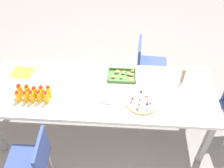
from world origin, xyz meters
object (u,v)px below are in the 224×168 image
at_px(juice_bottle_5, 20,90).
at_px(juice_bottle_9, 49,92).
at_px(juice_bottle_2, 32,97).
at_px(fruit_pizza, 142,102).
at_px(juice_bottle_3, 40,96).
at_px(juice_bottle_0, 18,96).
at_px(chair_near_left, 33,161).
at_px(juice_bottle_4, 47,97).
at_px(juice_bottle_7, 35,92).
at_px(party_table, 101,93).
at_px(napkin_stack, 77,103).
at_px(chair_far_right, 147,63).
at_px(paper_folder, 23,72).
at_px(cardboard_tube, 183,75).
at_px(juice_bottle_8, 42,92).
at_px(juice_bottle_1, 26,97).
at_px(juice_bottle_6, 28,91).
at_px(plate_stack, 108,97).
at_px(snack_tray, 123,76).

distance_m(juice_bottle_5, juice_bottle_9, 0.31).
height_order(juice_bottle_2, juice_bottle_9, juice_bottle_9).
xyz_separation_m(juice_bottle_5, fruit_pizza, (1.28, -0.03, -0.06)).
bearing_deg(juice_bottle_3, juice_bottle_0, -178.29).
distance_m(chair_near_left, juice_bottle_5, 0.74).
xyz_separation_m(juice_bottle_4, juice_bottle_7, (-0.14, 0.07, -0.01)).
bearing_deg(juice_bottle_2, juice_bottle_3, 7.49).
height_order(party_table, juice_bottle_3, juice_bottle_3).
relative_size(chair_near_left, napkin_stack, 5.53).
bearing_deg(chair_far_right, napkin_stack, -35.75).
bearing_deg(paper_folder, juice_bottle_2, -60.02).
distance_m(fruit_pizza, cardboard_tube, 0.58).
height_order(chair_near_left, cardboard_tube, cardboard_tube).
bearing_deg(juice_bottle_2, juice_bottle_8, 43.59).
distance_m(juice_bottle_5, juice_bottle_7, 0.16).
height_order(party_table, juice_bottle_1, juice_bottle_1).
relative_size(chair_far_right, juice_bottle_7, 6.23).
xyz_separation_m(juice_bottle_0, fruit_pizza, (1.27, 0.05, -0.05)).
bearing_deg(juice_bottle_5, juice_bottle_8, -0.50).
bearing_deg(juice_bottle_6, cardboard_tube, 11.28).
bearing_deg(juice_bottle_9, juice_bottle_8, -179.01).
bearing_deg(juice_bottle_6, juice_bottle_3, -26.61).
bearing_deg(juice_bottle_2, plate_stack, 7.40).
bearing_deg(paper_folder, juice_bottle_6, -62.47).
height_order(napkin_stack, paper_folder, napkin_stack).
relative_size(chair_far_right, juice_bottle_8, 5.70).
xyz_separation_m(juice_bottle_0, plate_stack, (0.92, 0.10, -0.05)).
relative_size(juice_bottle_4, juice_bottle_6, 1.02).
height_order(juice_bottle_2, plate_stack, juice_bottle_2).
relative_size(juice_bottle_1, napkin_stack, 0.90).
distance_m(juice_bottle_5, juice_bottle_8, 0.23).
bearing_deg(chair_near_left, napkin_stack, -35.56).
height_order(juice_bottle_0, juice_bottle_2, juice_bottle_2).
xyz_separation_m(chair_near_left, juice_bottle_9, (0.07, 0.62, 0.32)).
bearing_deg(juice_bottle_2, juice_bottle_0, 178.69).
distance_m(juice_bottle_4, fruit_pizza, 0.98).
height_order(party_table, juice_bottle_8, juice_bottle_8).
bearing_deg(juice_bottle_8, fruit_pizza, -1.58).
relative_size(fruit_pizza, snack_tray, 1.04).
height_order(chair_near_left, fruit_pizza, chair_near_left).
distance_m(juice_bottle_6, juice_bottle_9, 0.22).
bearing_deg(juice_bottle_1, party_table, 15.65).
height_order(juice_bottle_7, fruit_pizza, juice_bottle_7).
bearing_deg(juice_bottle_1, juice_bottle_0, 176.81).
height_order(fruit_pizza, plate_stack, fruit_pizza).
distance_m(snack_tray, plate_stack, 0.36).
xyz_separation_m(juice_bottle_9, cardboard_tube, (1.42, 0.33, 0.01)).
relative_size(juice_bottle_7, plate_stack, 0.68).
height_order(snack_tray, cardboard_tube, cardboard_tube).
xyz_separation_m(chair_far_right, paper_folder, (-1.48, -0.55, 0.25)).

